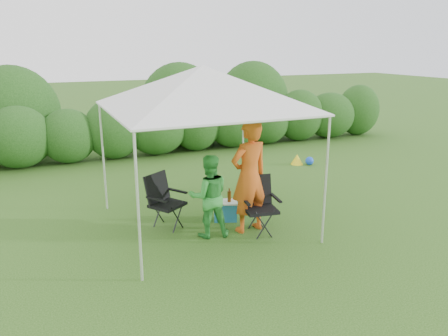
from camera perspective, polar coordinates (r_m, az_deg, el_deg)
name	(u,v)px	position (r m, az deg, el deg)	size (l,w,h in m)	color
ground	(215,235)	(7.60, -1.21, -8.68)	(70.00, 70.00, 0.00)	#3A6520
hedge	(139,128)	(12.91, -10.99, 5.13)	(17.61, 1.53, 1.80)	#25531A
canopy	(203,88)	(7.42, -2.82, 10.46)	(3.10, 3.10, 2.83)	silver
chair_right	(259,201)	(7.57, 4.56, -4.32)	(0.67, 0.62, 0.98)	black
chair_left	(163,197)	(7.81, -7.95, -3.82)	(0.76, 0.75, 0.97)	black
man	(249,176)	(7.45, 3.29, -1.10)	(0.72, 0.47, 1.97)	#D05317
woman	(209,196)	(7.31, -1.98, -3.69)	(0.69, 0.54, 1.42)	green
cooler	(225,210)	(8.14, 0.18, -5.56)	(0.52, 0.45, 0.37)	#216C98
bottle	(229,195)	(8.02, 0.69, -3.54)	(0.07, 0.07, 0.26)	#592D0C
lawn_toy	(300,160)	(12.08, 9.93, 1.07)	(0.56, 0.47, 0.28)	yellow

